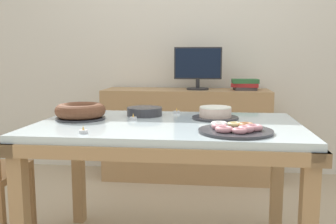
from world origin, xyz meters
The scene contains 12 objects.
wall_back centered at (0.00, 1.72, 1.30)m, with size 8.00×0.10×2.60m, color silver.
dining_table centered at (0.00, 0.00, 0.66)m, with size 1.42×0.89×0.76m.
sideboard centered at (0.00, 1.42, 0.41)m, with size 1.49×0.44×0.82m.
computer_monitor centered at (0.10, 1.42, 1.01)m, with size 0.42×0.20×0.38m.
book_stack centered at (0.52, 1.42, 0.87)m, with size 0.25×0.20×0.10m.
cake_chocolate_round centered at (0.25, 0.16, 0.79)m, with size 0.26×0.26×0.07m.
cake_golden_bundt centered at (-0.50, 0.05, 0.80)m, with size 0.28×0.28×0.09m.
pastry_platter centered at (0.34, -0.24, 0.77)m, with size 0.34×0.34×0.04m.
plate_stack centered at (-0.17, 0.23, 0.78)m, with size 0.21×0.21×0.05m.
tealight_right_edge centered at (-0.35, -0.34, 0.77)m, with size 0.04×0.04×0.04m.
tealight_left_edge centered at (0.02, 0.34, 0.77)m, with size 0.04×0.04×0.04m.
tealight_near_front centered at (-0.20, 0.07, 0.77)m, with size 0.04×0.04×0.04m.
Camera 1 is at (0.23, -1.95, 1.10)m, focal length 40.00 mm.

